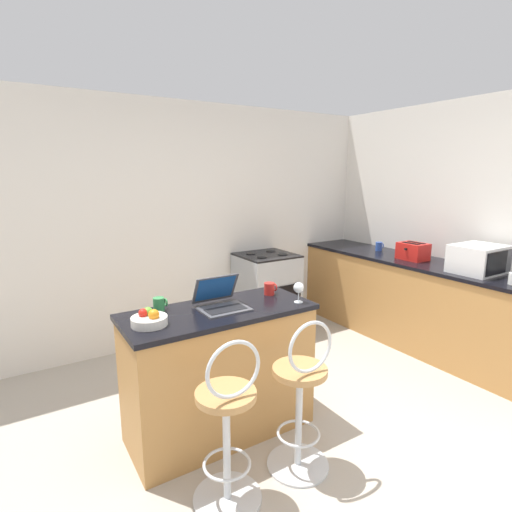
% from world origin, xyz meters
% --- Properties ---
extents(ground_plane, '(20.00, 20.00, 0.00)m').
position_xyz_m(ground_plane, '(0.00, 0.00, 0.00)').
color(ground_plane, '#ADA393').
extents(wall_back, '(12.00, 0.06, 2.60)m').
position_xyz_m(wall_back, '(0.00, 2.49, 1.30)').
color(wall_back, silver).
rests_on(wall_back, ground_plane).
extents(breakfast_bar, '(1.32, 0.58, 0.94)m').
position_xyz_m(breakfast_bar, '(-0.40, 0.73, 0.47)').
color(breakfast_bar, '#B27C42').
rests_on(breakfast_bar, ground_plane).
extents(counter_right, '(0.67, 2.99, 0.94)m').
position_xyz_m(counter_right, '(2.13, 0.98, 0.47)').
color(counter_right, '#B27C42').
rests_on(counter_right, ground_plane).
extents(bar_stool_near, '(0.40, 0.40, 1.02)m').
position_xyz_m(bar_stool_near, '(-0.65, 0.13, 0.48)').
color(bar_stool_near, silver).
rests_on(bar_stool_near, ground_plane).
extents(bar_stool_far, '(0.40, 0.40, 1.02)m').
position_xyz_m(bar_stool_far, '(-0.14, 0.13, 0.48)').
color(bar_stool_far, silver).
rests_on(bar_stool_far, ground_plane).
extents(laptop, '(0.32, 0.31, 0.22)m').
position_xyz_m(laptop, '(-0.37, 0.75, 0.99)').
color(laptop, '#47474C').
rests_on(laptop, breakfast_bar).
extents(microwave, '(0.47, 0.38, 0.26)m').
position_xyz_m(microwave, '(2.13, 0.36, 1.07)').
color(microwave, white).
rests_on(microwave, counter_right).
extents(toaster, '(0.25, 0.29, 0.19)m').
position_xyz_m(toaster, '(2.11, 1.06, 1.03)').
color(toaster, red).
rests_on(toaster, counter_right).
extents(stove_range, '(0.62, 0.61, 0.94)m').
position_xyz_m(stove_range, '(0.93, 2.14, 0.47)').
color(stove_range, '#9EA3A8').
rests_on(stove_range, ground_plane).
extents(fruit_bowl, '(0.22, 0.22, 0.11)m').
position_xyz_m(fruit_bowl, '(-0.89, 0.69, 0.97)').
color(fruit_bowl, silver).
rests_on(fruit_bowl, breakfast_bar).
extents(mug_blue, '(0.10, 0.08, 0.10)m').
position_xyz_m(mug_blue, '(2.21, 1.61, 0.99)').
color(mug_blue, '#2D51AD').
rests_on(mug_blue, counter_right).
extents(mug_red, '(0.10, 0.08, 0.09)m').
position_xyz_m(mug_red, '(0.09, 0.83, 0.98)').
color(mug_red, red).
rests_on(mug_red, breakfast_bar).
extents(wine_glass_short, '(0.08, 0.08, 0.15)m').
position_xyz_m(wine_glass_short, '(0.16, 0.55, 1.04)').
color(wine_glass_short, silver).
rests_on(wine_glass_short, breakfast_bar).
extents(mug_green, '(0.09, 0.08, 0.09)m').
position_xyz_m(mug_green, '(-0.75, 0.92, 0.98)').
color(mug_green, '#338447').
rests_on(mug_green, breakfast_bar).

